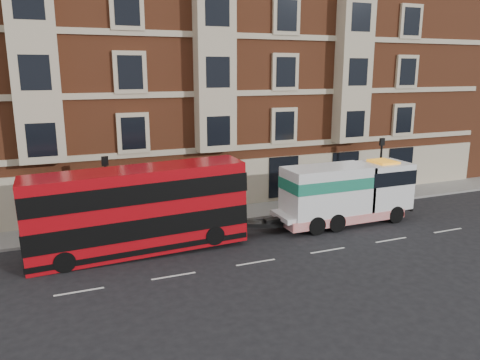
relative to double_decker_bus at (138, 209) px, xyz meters
name	(u,v)px	position (x,y,z in m)	size (l,w,h in m)	color
ground	(256,262)	(4.86, -3.37, -2.28)	(120.00, 120.00, 0.00)	black
sidewalk	(207,216)	(4.86, 4.13, -2.20)	(90.00, 3.00, 0.15)	slate
victorian_terrace	(178,54)	(5.36, 11.63, 7.79)	(45.00, 12.00, 20.40)	brown
lamp_post_west	(107,190)	(-1.14, 2.83, 0.40)	(0.35, 0.15, 4.35)	black
lamp_post_east	(380,165)	(16.86, 2.83, 0.40)	(0.35, 0.15, 4.35)	black
double_decker_bus	(138,209)	(0.00, 0.00, 0.00)	(10.62, 2.44, 4.30)	#A90910
tow_truck	(344,193)	(12.06, 0.00, -0.40)	(8.50, 2.51, 3.54)	white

